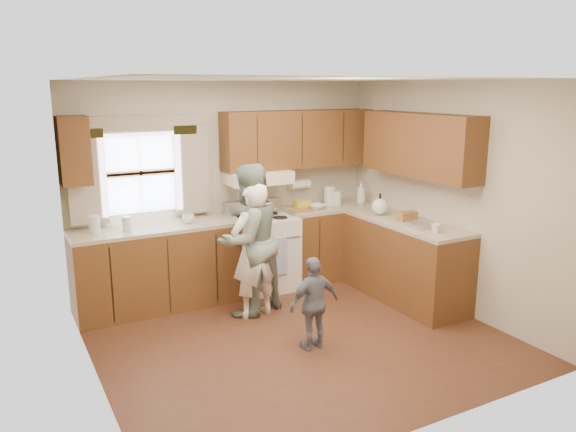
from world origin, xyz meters
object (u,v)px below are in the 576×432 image
stove (262,252)px  child (314,303)px  woman_left (254,251)px  woman_right (249,240)px

stove → child: bearing=-99.3°
woman_left → child: (0.17, -0.97, -0.28)m
stove → woman_left: (-0.44, -0.72, 0.27)m
woman_left → woman_right: 0.14m
woman_left → child: size_ratio=1.63×
woman_right → child: 1.15m
woman_left → woman_right: woman_right is taller
woman_right → child: woman_right is taller
stove → child: stove is taller
stove → woman_left: woman_left is taller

